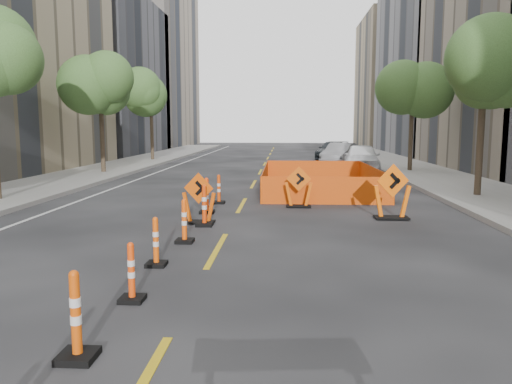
# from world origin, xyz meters

# --- Properties ---
(ground_plane) EXTENTS (140.00, 140.00, 0.00)m
(ground_plane) POSITION_xyz_m (0.00, 0.00, 0.00)
(ground_plane) COLOR black
(sidewalk_left) EXTENTS (4.00, 90.00, 0.15)m
(sidewalk_left) POSITION_xyz_m (-9.00, 12.00, 0.07)
(sidewalk_left) COLOR gray
(sidewalk_left) RESTS_ON ground
(sidewalk_right) EXTENTS (4.00, 90.00, 0.15)m
(sidewalk_right) POSITION_xyz_m (9.00, 12.00, 0.07)
(sidewalk_right) COLOR gray
(sidewalk_right) RESTS_ON ground
(bld_left_d) EXTENTS (12.00, 16.00, 14.00)m
(bld_left_d) POSITION_xyz_m (-17.00, 39.20, 7.00)
(bld_left_d) COLOR #4C4C51
(bld_left_d) RESTS_ON ground
(bld_left_e) EXTENTS (12.00, 20.00, 20.00)m
(bld_left_e) POSITION_xyz_m (-17.00, 55.60, 10.00)
(bld_left_e) COLOR gray
(bld_left_e) RESTS_ON ground
(bld_right_d) EXTENTS (12.00, 18.00, 20.00)m
(bld_right_d) POSITION_xyz_m (17.00, 40.20, 10.00)
(bld_right_d) COLOR gray
(bld_right_d) RESTS_ON ground
(bld_right_e) EXTENTS (12.00, 14.00, 16.00)m
(bld_right_e) POSITION_xyz_m (17.00, 58.60, 8.00)
(bld_right_e) COLOR tan
(bld_right_e) RESTS_ON ground
(tree_l_c) EXTENTS (2.80, 2.80, 5.95)m
(tree_l_c) POSITION_xyz_m (-8.40, 20.00, 4.53)
(tree_l_c) COLOR #382B1E
(tree_l_c) RESTS_ON ground
(tree_l_d) EXTENTS (2.80, 2.80, 5.95)m
(tree_l_d) POSITION_xyz_m (-8.40, 30.00, 4.53)
(tree_l_d) COLOR #382B1E
(tree_l_d) RESTS_ON ground
(tree_r_b) EXTENTS (2.80, 2.80, 5.95)m
(tree_r_b) POSITION_xyz_m (8.40, 12.00, 4.53)
(tree_r_b) COLOR #382B1E
(tree_r_b) RESTS_ON ground
(tree_r_c) EXTENTS (2.80, 2.80, 5.95)m
(tree_r_c) POSITION_xyz_m (8.40, 22.00, 4.53)
(tree_r_c) COLOR #382B1E
(tree_r_c) RESTS_ON ground
(channelizer_2) EXTENTS (0.41, 0.41, 1.05)m
(channelizer_2) POSITION_xyz_m (-0.89, -1.13, 0.53)
(channelizer_2) COLOR #D84B09
(channelizer_2) RESTS_ON ground
(channelizer_3) EXTENTS (0.36, 0.36, 0.92)m
(channelizer_3) POSITION_xyz_m (-0.85, 0.78, 0.46)
(channelizer_3) COLOR #F7420A
(channelizer_3) RESTS_ON ground
(channelizer_4) EXTENTS (0.37, 0.37, 0.94)m
(channelizer_4) POSITION_xyz_m (-0.98, 2.68, 0.47)
(channelizer_4) COLOR #ED5209
(channelizer_4) RESTS_ON ground
(channelizer_5) EXTENTS (0.39, 0.39, 1.00)m
(channelizer_5) POSITION_xyz_m (-0.83, 4.59, 0.50)
(channelizer_5) COLOR #F6500A
(channelizer_5) RESTS_ON ground
(channelizer_6) EXTENTS (0.43, 0.43, 1.10)m
(channelizer_6) POSITION_xyz_m (-0.68, 6.50, 0.55)
(channelizer_6) COLOR red
(channelizer_6) RESTS_ON ground
(channelizer_7) EXTENTS (0.43, 0.43, 1.09)m
(channelizer_7) POSITION_xyz_m (-0.92, 8.40, 0.54)
(channelizer_7) COLOR #FF400A
(channelizer_7) RESTS_ON ground
(channelizer_8) EXTENTS (0.39, 0.39, 0.99)m
(channelizer_8) POSITION_xyz_m (-0.81, 10.31, 0.50)
(channelizer_8) COLOR #DB4109
(channelizer_8) RESTS_ON ground
(chevron_sign_left) EXTENTS (1.01, 0.72, 1.38)m
(chevron_sign_left) POSITION_xyz_m (-0.88, 6.84, 0.69)
(chevron_sign_left) COLOR #D74D09
(chevron_sign_left) RESTS_ON ground
(chevron_sign_center) EXTENTS (0.95, 0.64, 1.34)m
(chevron_sign_center) POSITION_xyz_m (1.88, 9.68, 0.67)
(chevron_sign_center) COLOR #E15409
(chevron_sign_center) RESTS_ON ground
(chevron_sign_right) EXTENTS (1.17, 0.87, 1.58)m
(chevron_sign_right) POSITION_xyz_m (4.46, 7.76, 0.79)
(chevron_sign_right) COLOR #FF640A
(chevron_sign_right) RESTS_ON ground
(safety_fence) EXTENTS (4.49, 7.57, 0.94)m
(safety_fence) POSITION_xyz_m (2.82, 14.07, 0.47)
(safety_fence) COLOR #EA4A0C
(safety_fence) RESTS_ON ground
(parked_car_near) EXTENTS (2.39, 4.91, 1.61)m
(parked_car_near) POSITION_xyz_m (5.74, 22.21, 0.81)
(parked_car_near) COLOR white
(parked_car_near) RESTS_ON ground
(parked_car_mid) EXTENTS (3.11, 4.69, 1.46)m
(parked_car_mid) POSITION_xyz_m (5.11, 27.39, 0.73)
(parked_car_mid) COLOR gray
(parked_car_mid) RESTS_ON ground
(parked_car_far) EXTENTS (3.23, 5.13, 1.39)m
(parked_car_far) POSITION_xyz_m (5.06, 32.60, 0.69)
(parked_car_far) COLOR black
(parked_car_far) RESTS_ON ground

